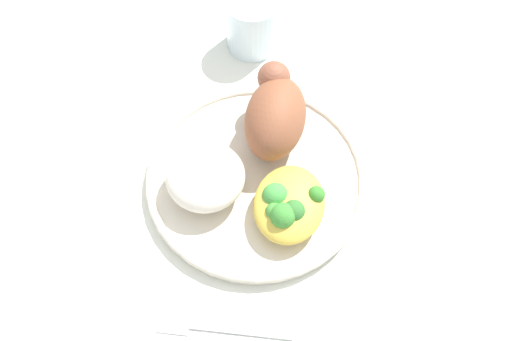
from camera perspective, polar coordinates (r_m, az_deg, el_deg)
name	(u,v)px	position (r m, az deg, el deg)	size (l,w,h in m)	color
ground_plane	(256,182)	(0.65, 0.00, -1.23)	(2.00, 2.00, 0.00)	white
plate	(256,178)	(0.65, 0.00, -0.82)	(0.26, 0.26, 0.02)	beige
roasted_chicken	(275,114)	(0.64, 2.02, 5.91)	(0.12, 0.07, 0.07)	brown
rice_pile	(205,176)	(0.61, -5.31, -0.63)	(0.09, 0.09, 0.05)	silver
mac_cheese_with_broccoli	(288,204)	(0.60, 3.37, -3.56)	(0.10, 0.08, 0.04)	gold
fork	(216,328)	(0.59, -4.20, -16.07)	(0.03, 0.14, 0.01)	#B2B2B7
water_glass	(252,24)	(0.75, -0.41, 15.10)	(0.07, 0.07, 0.08)	silver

